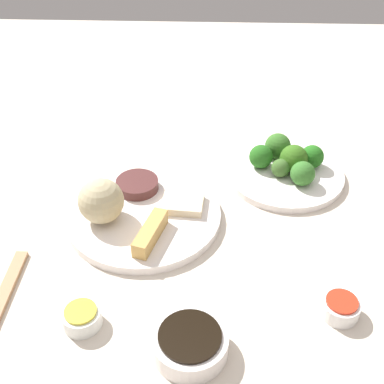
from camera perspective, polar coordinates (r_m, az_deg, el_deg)
name	(u,v)px	position (r m, az deg, el deg)	size (l,w,h in m)	color
tabletop	(156,243)	(0.88, -4.11, -5.88)	(2.20, 2.20, 0.02)	beige
main_plate	(144,216)	(0.91, -5.50, -2.70)	(0.28, 0.28, 0.02)	white
rice_scoop	(101,201)	(0.88, -10.36, -1.01)	(0.08, 0.08, 0.08)	tan
spring_roll	(150,233)	(0.84, -4.78, -4.69)	(0.10, 0.03, 0.03)	tan
crab_rangoon_wonton	(183,203)	(0.91, -1.06, -1.26)	(0.07, 0.06, 0.02)	beige
stir_fry_heap	(137,185)	(0.96, -6.28, 0.85)	(0.08, 0.08, 0.02)	#4E2726
broccoli_plate	(284,174)	(1.03, 10.51, 2.08)	(0.24, 0.24, 0.01)	white
broccoli_floret_0	(294,159)	(1.01, 11.55, 3.77)	(0.06, 0.06, 0.06)	#35681A
broccoli_floret_1	(281,168)	(1.00, 10.10, 2.72)	(0.04, 0.04, 0.04)	#3B6227
broccoli_floret_2	(261,157)	(1.02, 7.89, 4.04)	(0.05, 0.05, 0.05)	#23621A
broccoli_floret_3	(303,174)	(0.98, 12.54, 2.07)	(0.05, 0.05, 0.05)	#357029
broccoli_floret_4	(312,157)	(1.04, 13.57, 3.95)	(0.05, 0.05, 0.05)	#22671A
broccoli_floret_6	(278,146)	(1.05, 9.78, 5.19)	(0.05, 0.05, 0.05)	#346A24
soy_sauce_bowl	(190,344)	(0.71, -0.25, -16.97)	(0.11, 0.11, 0.03)	white
soy_sauce_bowl_liquid	(190,336)	(0.70, -0.25, -16.10)	(0.09, 0.09, 0.00)	black
sauce_ramekin_sweet_and_sour	(340,308)	(0.78, 16.59, -12.62)	(0.06, 0.06, 0.03)	white
sauce_ramekin_sweet_and_sour_liquid	(342,301)	(0.77, 16.79, -11.89)	(0.05, 0.05, 0.00)	red
sauce_ramekin_hot_mustard	(82,318)	(0.76, -12.49, -13.90)	(0.06, 0.06, 0.03)	white
sauce_ramekin_hot_mustard_liquid	(80,311)	(0.75, -12.65, -13.17)	(0.05, 0.05, 0.00)	gold
chopsticks_pair	(2,300)	(0.83, -20.93, -11.49)	(0.20, 0.02, 0.01)	#AB7D55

